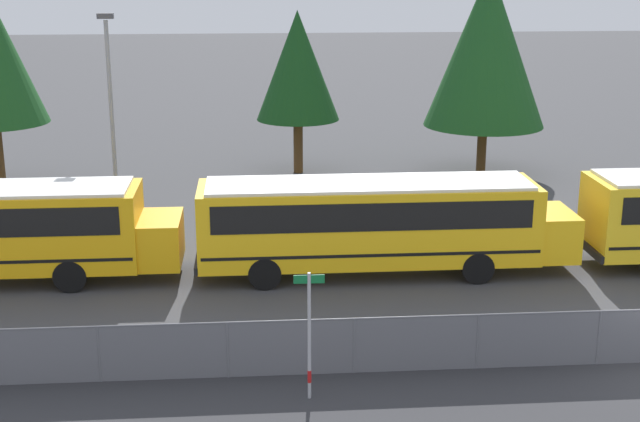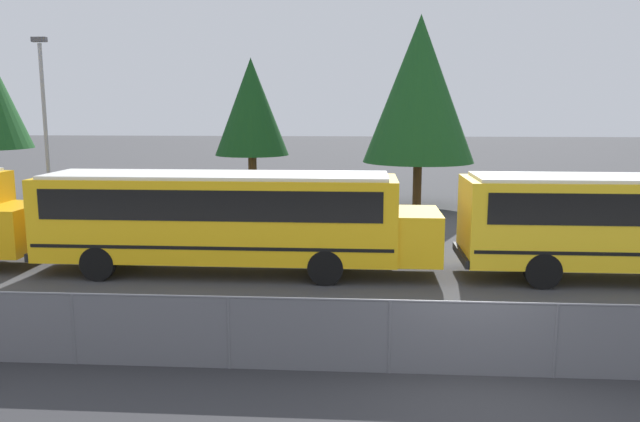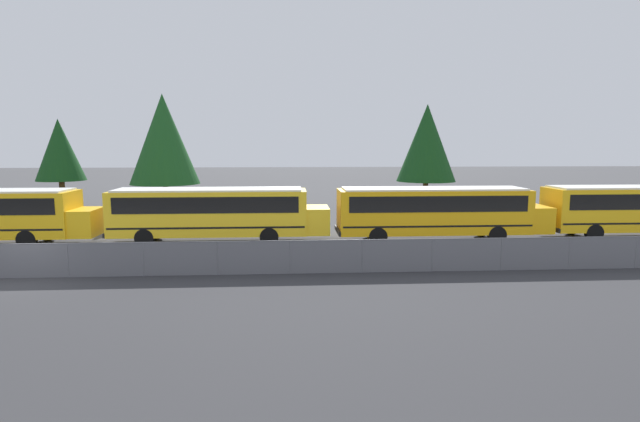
{
  "view_description": "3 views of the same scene",
  "coord_description": "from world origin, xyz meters",
  "px_view_note": "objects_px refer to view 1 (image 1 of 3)",
  "views": [
    {
      "loc": [
        -10.05,
        -19.85,
        9.89
      ],
      "look_at": [
        -7.91,
        7.51,
        2.0
      ],
      "focal_mm": 50.0,
      "sensor_mm": 36.0,
      "label": 1
    },
    {
      "loc": [
        -2.07,
        -11.27,
        4.99
      ],
      "look_at": [
        -3.37,
        7.62,
        1.85
      ],
      "focal_mm": 35.0,
      "sensor_mm": 36.0,
      "label": 2
    },
    {
      "loc": [
        10.71,
        -20.79,
        5.49
      ],
      "look_at": [
        12.44,
        7.01,
        1.75
      ],
      "focal_mm": 28.0,
      "sensor_mm": 36.0,
      "label": 3
    }
  ],
  "objects_px": {
    "school_bus_3": "(376,219)",
    "light_pole": "(111,109)",
    "tree_0": "(298,66)",
    "tree_2": "(487,47)",
    "street_sign": "(309,333)"
  },
  "relations": [
    {
      "from": "school_bus_3",
      "to": "light_pole",
      "type": "xyz_separation_m",
      "value": [
        -9.18,
        7.08,
        2.48
      ]
    },
    {
      "from": "light_pole",
      "to": "tree_0",
      "type": "height_order",
      "value": "light_pole"
    },
    {
      "from": "tree_0",
      "to": "tree_2",
      "type": "height_order",
      "value": "tree_2"
    },
    {
      "from": "street_sign",
      "to": "tree_2",
      "type": "distance_m",
      "value": 23.91
    },
    {
      "from": "tree_0",
      "to": "tree_2",
      "type": "distance_m",
      "value": 8.65
    },
    {
      "from": "street_sign",
      "to": "tree_2",
      "type": "xyz_separation_m",
      "value": [
        9.52,
        21.51,
        4.25
      ]
    },
    {
      "from": "school_bus_3",
      "to": "street_sign",
      "type": "relative_size",
      "value": 3.92
    },
    {
      "from": "street_sign",
      "to": "light_pole",
      "type": "bearing_deg",
      "value": 112.94
    },
    {
      "from": "school_bus_3",
      "to": "street_sign",
      "type": "bearing_deg",
      "value": -107.96
    },
    {
      "from": "light_pole",
      "to": "tree_2",
      "type": "relative_size",
      "value": 0.83
    },
    {
      "from": "street_sign",
      "to": "tree_0",
      "type": "bearing_deg",
      "value": 87.54
    },
    {
      "from": "street_sign",
      "to": "tree_0",
      "type": "height_order",
      "value": "tree_0"
    },
    {
      "from": "school_bus_3",
      "to": "tree_0",
      "type": "bearing_deg",
      "value": 96.94
    },
    {
      "from": "street_sign",
      "to": "light_pole",
      "type": "distance_m",
      "value": 16.88
    },
    {
      "from": "light_pole",
      "to": "school_bus_3",
      "type": "bearing_deg",
      "value": -37.64
    }
  ]
}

